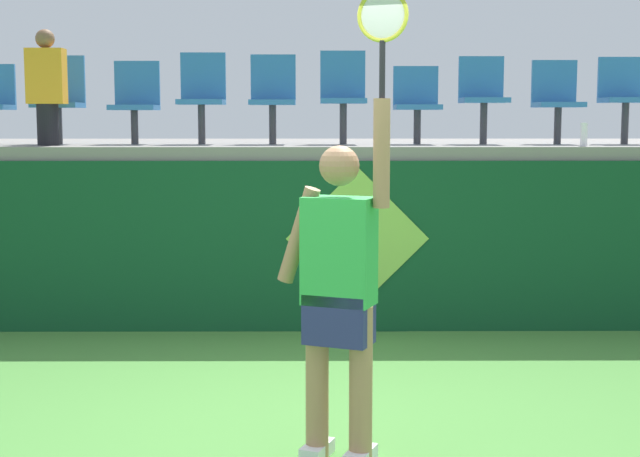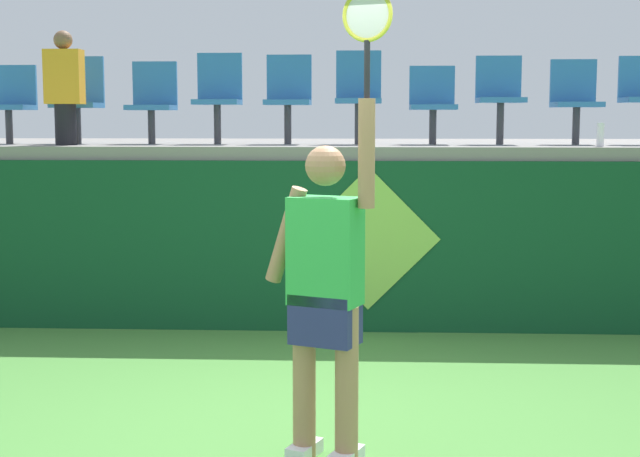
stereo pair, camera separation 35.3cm
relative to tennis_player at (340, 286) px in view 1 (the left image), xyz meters
The scene contains 16 objects.
ground_plane 1.08m from the tennis_player, 118.47° to the left, with size 40.00×40.00×0.00m, color #478438.
court_back_wall 3.28m from the tennis_player, 93.46° to the left, with size 13.03×0.20×1.53m, color #0F4223.
spectator_platform 4.78m from the tennis_player, 92.38° to the left, with size 13.03×3.05×0.12m, color gray.
tennis_player is the anchor object (origin of this frame).
water_bottle 4.22m from the tennis_player, 56.22° to the left, with size 0.06×0.06×0.21m, color white.
stadium_chair_1 4.99m from the tennis_player, 122.41° to the left, with size 0.44×0.42×0.86m.
stadium_chair_2 4.64m from the tennis_player, 114.55° to the left, with size 0.44×0.42×0.81m.
stadium_chair_3 4.44m from the tennis_player, 106.65° to the left, with size 0.44×0.42×0.89m.
stadium_chair_4 4.30m from the tennis_player, 97.52° to the left, with size 0.44×0.42×0.87m.
stadium_chair_5 4.27m from the tennis_player, 88.05° to the left, with size 0.44×0.42×0.91m.
stadium_chair_6 4.32m from the tennis_player, 78.21° to the left, with size 0.44×0.42×0.76m.
stadium_chair_7 4.51m from the tennis_player, 69.94° to the left, with size 0.44×0.42×0.85m.
stadium_chair_8 4.79m from the tennis_player, 61.62° to the left, with size 0.44×0.42×0.82m.
stadium_chair_9 5.13m from the tennis_player, 55.02° to the left, with size 0.44×0.42×0.85m.
spectator_0 4.66m from the tennis_player, 125.43° to the left, with size 0.34×0.20×1.06m.
wall_signage_mount 3.32m from the tennis_player, 85.63° to the left, with size 1.27×0.01×1.48m.
Camera 1 is at (0.06, -5.43, 1.93)m, focal length 52.57 mm.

